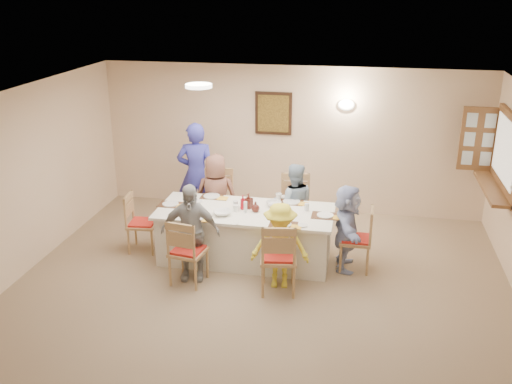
% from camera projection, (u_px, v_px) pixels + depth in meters
% --- Properties ---
extents(ground, '(7.00, 7.00, 0.00)m').
position_uv_depth(ground, '(250.00, 314.00, 6.90)').
color(ground, '#90765B').
extents(room_walls, '(7.00, 7.00, 7.00)m').
position_uv_depth(room_walls, '(250.00, 197.00, 6.37)').
color(room_walls, beige).
rests_on(room_walls, ground).
extents(wall_picture, '(0.62, 0.05, 0.72)m').
position_uv_depth(wall_picture, '(273.00, 113.00, 9.55)').
color(wall_picture, '#321D11').
rests_on(wall_picture, room_walls).
extents(wall_sconce, '(0.26, 0.09, 0.18)m').
position_uv_depth(wall_sconce, '(346.00, 105.00, 9.25)').
color(wall_sconce, white).
rests_on(wall_sconce, room_walls).
extents(ceiling_light, '(0.36, 0.36, 0.05)m').
position_uv_depth(ceiling_light, '(199.00, 86.00, 7.60)').
color(ceiling_light, white).
rests_on(ceiling_light, room_walls).
extents(serving_hatch, '(0.06, 1.50, 1.15)m').
position_uv_depth(serving_hatch, '(507.00, 154.00, 8.02)').
color(serving_hatch, brown).
rests_on(serving_hatch, room_walls).
extents(hatch_sill, '(0.30, 1.50, 0.05)m').
position_uv_depth(hatch_sill, '(493.00, 188.00, 8.22)').
color(hatch_sill, brown).
rests_on(hatch_sill, room_walls).
extents(shutter_door, '(0.55, 0.04, 1.00)m').
position_uv_depth(shutter_door, '(478.00, 139.00, 8.76)').
color(shutter_door, brown).
rests_on(shutter_door, room_walls).
extents(dining_table, '(2.48, 1.05, 0.76)m').
position_uv_depth(dining_table, '(245.00, 235.00, 8.14)').
color(dining_table, white).
rests_on(dining_table, ground).
extents(chair_back_left, '(0.57, 0.57, 1.03)m').
position_uv_depth(chair_back_left, '(218.00, 203.00, 8.93)').
color(chair_back_left, tan).
rests_on(chair_back_left, ground).
extents(chair_back_right, '(0.53, 0.53, 1.02)m').
position_uv_depth(chair_back_right, '(294.00, 209.00, 8.72)').
color(chair_back_right, tan).
rests_on(chair_back_right, ground).
extents(chair_front_left, '(0.51, 0.51, 0.93)m').
position_uv_depth(chair_front_left, '(188.00, 250.00, 7.48)').
color(chair_front_left, tan).
rests_on(chair_front_left, ground).
extents(chair_front_right, '(0.54, 0.54, 0.99)m').
position_uv_depth(chair_front_right, '(278.00, 256.00, 7.25)').
color(chair_front_right, tan).
rests_on(chair_front_right, ground).
extents(chair_left_end, '(0.46, 0.46, 0.88)m').
position_uv_depth(chair_left_end, '(143.00, 223.00, 8.39)').
color(chair_left_end, tan).
rests_on(chair_left_end, ground).
extents(chair_right_end, '(0.44, 0.44, 0.91)m').
position_uv_depth(chair_right_end, '(356.00, 239.00, 7.83)').
color(chair_right_end, tan).
rests_on(chair_right_end, ground).
extents(diner_back_left, '(0.77, 0.60, 1.34)m').
position_uv_depth(diner_back_left, '(216.00, 196.00, 8.77)').
color(diner_back_left, brown).
rests_on(diner_back_left, ground).
extents(diner_back_right, '(0.77, 0.68, 1.27)m').
position_uv_depth(diner_back_right, '(294.00, 204.00, 8.57)').
color(diner_back_right, '#91A9C0').
rests_on(diner_back_right, ground).
extents(diner_front_left, '(0.87, 0.52, 1.34)m').
position_uv_depth(diner_front_left, '(190.00, 232.00, 7.52)').
color(diner_front_left, '#A1A1A1').
rests_on(diner_front_left, ground).
extents(diner_front_right, '(0.84, 0.58, 1.16)m').
position_uv_depth(diner_front_right, '(280.00, 246.00, 7.33)').
color(diner_front_right, yellow).
rests_on(diner_front_right, ground).
extents(diner_right_end, '(1.17, 0.47, 1.23)m').
position_uv_depth(diner_right_end, '(347.00, 227.00, 7.80)').
color(diner_right_end, '#B2BFEB').
rests_on(diner_right_end, ground).
extents(caregiver, '(0.76, 0.62, 1.70)m').
position_uv_depth(caregiver, '(196.00, 174.00, 9.22)').
color(caregiver, '#3A3DB5').
rests_on(caregiver, ground).
extents(placemat_fl, '(0.34, 0.25, 0.01)m').
position_uv_depth(placemat_fl, '(196.00, 218.00, 7.72)').
color(placemat_fl, '#472B19').
rests_on(placemat_fl, dining_table).
extents(plate_fl, '(0.26, 0.26, 0.02)m').
position_uv_depth(plate_fl, '(196.00, 218.00, 7.72)').
color(plate_fl, white).
rests_on(plate_fl, dining_table).
extents(napkin_fl, '(0.13, 0.13, 0.01)m').
position_uv_depth(napkin_fl, '(207.00, 220.00, 7.64)').
color(napkin_fl, yellow).
rests_on(napkin_fl, dining_table).
extents(placemat_fr, '(0.37, 0.28, 0.01)m').
position_uv_depth(placemat_fr, '(283.00, 225.00, 7.51)').
color(placemat_fr, '#472B19').
rests_on(placemat_fr, dining_table).
extents(plate_fr, '(0.22, 0.22, 0.01)m').
position_uv_depth(plate_fr, '(283.00, 224.00, 7.51)').
color(plate_fr, white).
rests_on(plate_fr, dining_table).
extents(napkin_fr, '(0.14, 0.14, 0.01)m').
position_uv_depth(napkin_fr, '(296.00, 227.00, 7.43)').
color(napkin_fr, yellow).
rests_on(napkin_fr, dining_table).
extents(placemat_bl, '(0.32, 0.24, 0.01)m').
position_uv_depth(placemat_bl, '(212.00, 197.00, 8.50)').
color(placemat_bl, '#472B19').
rests_on(placemat_bl, dining_table).
extents(plate_bl, '(0.25, 0.25, 0.02)m').
position_uv_depth(plate_bl, '(212.00, 196.00, 8.49)').
color(plate_bl, white).
rests_on(plate_bl, dining_table).
extents(napkin_bl, '(0.15, 0.15, 0.01)m').
position_uv_depth(napkin_bl, '(223.00, 198.00, 8.42)').
color(napkin_bl, yellow).
rests_on(napkin_bl, dining_table).
extents(placemat_br, '(0.34, 0.25, 0.01)m').
position_uv_depth(placemat_br, '(292.00, 202.00, 8.28)').
color(placemat_br, '#472B19').
rests_on(placemat_br, dining_table).
extents(plate_br, '(0.25, 0.25, 0.02)m').
position_uv_depth(plate_br, '(292.00, 202.00, 8.28)').
color(plate_br, white).
rests_on(plate_br, dining_table).
extents(napkin_br, '(0.14, 0.14, 0.01)m').
position_uv_depth(napkin_br, '(303.00, 204.00, 8.20)').
color(napkin_br, yellow).
rests_on(napkin_br, dining_table).
extents(placemat_le, '(0.34, 0.26, 0.01)m').
position_uv_depth(placemat_le, '(171.00, 205.00, 8.20)').
color(placemat_le, '#472B19').
rests_on(placemat_le, dining_table).
extents(plate_le, '(0.23, 0.23, 0.01)m').
position_uv_depth(plate_le, '(171.00, 204.00, 8.20)').
color(plate_le, white).
rests_on(plate_le, dining_table).
extents(napkin_le, '(0.13, 0.13, 0.01)m').
position_uv_depth(napkin_le, '(181.00, 206.00, 8.12)').
color(napkin_le, yellow).
rests_on(napkin_le, dining_table).
extents(placemat_re, '(0.37, 0.28, 0.01)m').
position_uv_depth(placemat_re, '(325.00, 216.00, 7.80)').
color(placemat_re, '#472B19').
rests_on(placemat_re, dining_table).
extents(plate_re, '(0.23, 0.23, 0.01)m').
position_uv_depth(plate_re, '(325.00, 215.00, 7.80)').
color(plate_re, white).
rests_on(plate_re, dining_table).
extents(napkin_re, '(0.14, 0.14, 0.01)m').
position_uv_depth(napkin_re, '(338.00, 218.00, 7.72)').
color(napkin_re, yellow).
rests_on(napkin_re, dining_table).
extents(teacup_a, '(0.14, 0.14, 0.08)m').
position_uv_depth(teacup_a, '(184.00, 213.00, 7.81)').
color(teacup_a, white).
rests_on(teacup_a, dining_table).
extents(teacup_b, '(0.11, 0.11, 0.09)m').
position_uv_depth(teacup_b, '(279.00, 196.00, 8.39)').
color(teacup_b, white).
rests_on(teacup_b, dining_table).
extents(bowl_a, '(0.41, 0.41, 0.06)m').
position_uv_depth(bowl_a, '(222.00, 213.00, 7.83)').
color(bowl_a, white).
rests_on(bowl_a, dining_table).
extents(bowl_b, '(0.37, 0.37, 0.07)m').
position_uv_depth(bowl_b, '(274.00, 204.00, 8.13)').
color(bowl_b, white).
rests_on(bowl_b, dining_table).
extents(condiment_ketchup, '(0.14, 0.14, 0.21)m').
position_uv_depth(condiment_ketchup, '(243.00, 202.00, 8.01)').
color(condiment_ketchup, '#A10D18').
rests_on(condiment_ketchup, dining_table).
extents(condiment_brown, '(0.17, 0.17, 0.22)m').
position_uv_depth(condiment_brown, '(249.00, 201.00, 8.04)').
color(condiment_brown, '#4A1B13').
rests_on(condiment_brown, dining_table).
extents(condiment_malt, '(0.14, 0.14, 0.15)m').
position_uv_depth(condiment_malt, '(255.00, 207.00, 7.93)').
color(condiment_malt, '#4A1B13').
rests_on(condiment_malt, dining_table).
extents(drinking_glass, '(0.07, 0.07, 0.10)m').
position_uv_depth(drinking_glass, '(236.00, 204.00, 8.06)').
color(drinking_glass, silver).
rests_on(drinking_glass, dining_table).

